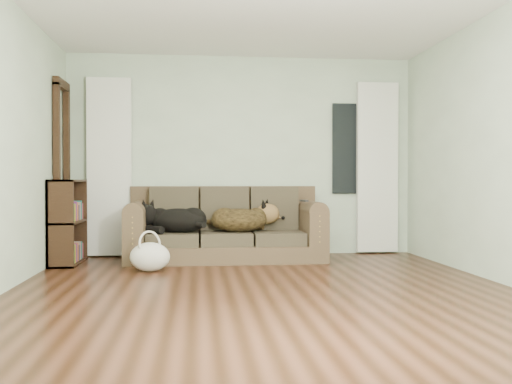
{
  "coord_description": "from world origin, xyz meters",
  "views": [
    {
      "loc": [
        -0.59,
        -4.97,
        0.96
      ],
      "look_at": [
        0.09,
        1.6,
        0.84
      ],
      "focal_mm": 40.0,
      "sensor_mm": 36.0,
      "label": 1
    }
  ],
  "objects": [
    {
      "name": "sofa",
      "position": [
        -0.25,
        1.97,
        0.45
      ],
      "size": [
        2.37,
        1.02,
        0.97
      ],
      "primitive_type": "cube",
      "color": "#3E3020",
      "rests_on": "floor"
    },
    {
      "name": "dog_black_lab",
      "position": [
        -0.86,
        1.93,
        0.48
      ],
      "size": [
        0.83,
        0.7,
        0.3
      ],
      "primitive_type": "ellipsoid",
      "rotation": [
        0.0,
        0.0,
        -0.34
      ],
      "color": "black",
      "rests_on": "sofa"
    },
    {
      "name": "curtain_right",
      "position": [
        1.8,
        2.42,
        1.15
      ],
      "size": [
        0.55,
        0.08,
        2.25
      ],
      "primitive_type": "cube",
      "color": "white",
      "rests_on": "ground"
    },
    {
      "name": "window_pane",
      "position": [
        1.45,
        2.47,
        1.4
      ],
      "size": [
        0.5,
        0.03,
        1.2
      ],
      "primitive_type": "cube",
      "color": "black",
      "rests_on": "wall_back"
    },
    {
      "name": "wall_right",
      "position": [
        2.25,
        0.0,
        1.3
      ],
      "size": [
        0.04,
        5.0,
        2.6
      ],
      "primitive_type": "cube",
      "color": "beige",
      "rests_on": "ground"
    },
    {
      "name": "wall_back",
      "position": [
        0.0,
        2.5,
        1.3
      ],
      "size": [
        4.5,
        0.04,
        2.6
      ],
      "primitive_type": "cube",
      "color": "beige",
      "rests_on": "ground"
    },
    {
      "name": "tote_bag",
      "position": [
        -1.09,
        1.17,
        0.16
      ],
      "size": [
        0.52,
        0.48,
        0.31
      ],
      "primitive_type": "ellipsoid",
      "rotation": [
        0.0,
        0.0,
        0.42
      ],
      "color": "beige",
      "rests_on": "floor"
    },
    {
      "name": "tv_remote",
      "position": [
        0.69,
        1.78,
        0.73
      ],
      "size": [
        0.08,
        0.18,
        0.02
      ],
      "primitive_type": "cube",
      "rotation": [
        0.0,
        0.0,
        0.19
      ],
      "color": "black",
      "rests_on": "sofa"
    },
    {
      "name": "bookshelf",
      "position": [
        -2.09,
        1.84,
        0.5
      ],
      "size": [
        0.4,
        0.82,
        0.98
      ],
      "primitive_type": "cube",
      "rotation": [
        0.0,
        0.0,
        0.13
      ],
      "color": "black",
      "rests_on": "floor"
    },
    {
      "name": "door_casing",
      "position": [
        -2.2,
        2.05,
        1.05
      ],
      "size": [
        0.07,
        0.6,
        2.1
      ],
      "primitive_type": "cube",
      "color": "black",
      "rests_on": "ground"
    },
    {
      "name": "floor",
      "position": [
        0.0,
        0.0,
        0.0
      ],
      "size": [
        5.0,
        5.0,
        0.0
      ],
      "primitive_type": "plane",
      "color": "black",
      "rests_on": "ground"
    },
    {
      "name": "curtain_left",
      "position": [
        -1.7,
        2.42,
        1.15
      ],
      "size": [
        0.55,
        0.08,
        2.25
      ],
      "primitive_type": "cube",
      "color": "white",
      "rests_on": "ground"
    },
    {
      "name": "dog_shepherd",
      "position": [
        -0.05,
        1.94,
        0.49
      ],
      "size": [
        0.75,
        0.56,
        0.32
      ],
      "primitive_type": "ellipsoid",
      "rotation": [
        0.0,
        0.0,
        3.07
      ],
      "color": "black",
      "rests_on": "sofa"
    }
  ]
}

